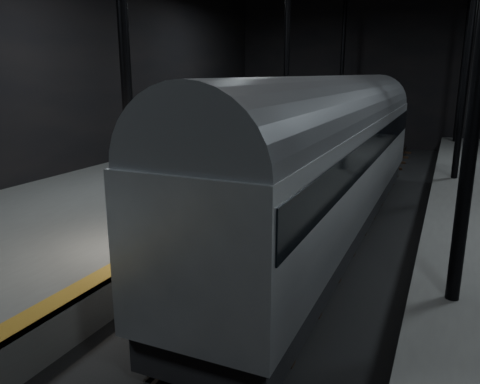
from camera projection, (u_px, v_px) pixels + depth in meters
The scene contains 6 objects.
ground at pixel (316, 249), 14.54m from camera, with size 44.00×44.00×0.00m, color black.
platform_left at pixel (120, 207), 17.39m from camera, with size 9.00×43.80×1.00m, color #52524F.
tactile_strip at pixel (222, 207), 15.58m from camera, with size 0.50×43.80×0.01m, color brown.
track at pixel (316, 247), 14.52m from camera, with size 2.40×43.00×0.24m.
train at pixel (333, 150), 15.39m from camera, with size 2.88×19.20×5.13m.
woman at pixel (185, 190), 14.33m from camera, with size 0.61×0.40×1.68m, color tan.
Camera 1 is at (3.42, -13.42, 5.33)m, focal length 35.00 mm.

